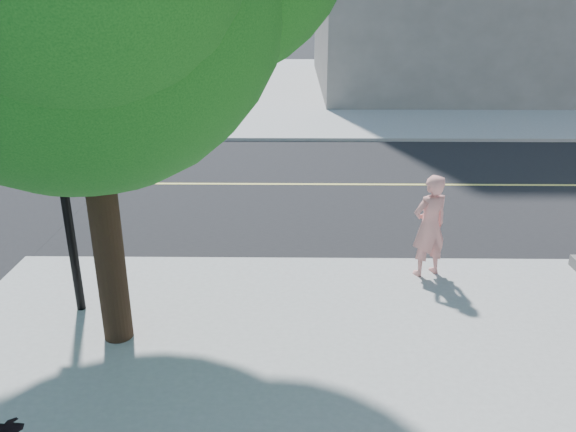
{
  "coord_description": "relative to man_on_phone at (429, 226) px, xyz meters",
  "views": [
    {
      "loc": [
        3.73,
        -8.94,
        4.37
      ],
      "look_at": [
        3.63,
        -1.03,
        1.3
      ],
      "focal_mm": 35.26,
      "sensor_mm": 36.0,
      "label": 1
    }
  ],
  "objects": [
    {
      "name": "man_on_phone",
      "position": [
        0.0,
        0.0,
        0.0
      ],
      "size": [
        0.73,
        0.62,
        1.7
      ],
      "primitive_type": "imported",
      "rotation": [
        0.0,
        0.0,
        3.56
      ],
      "color": "#DF8D87",
      "rests_on": "sidewalk_se"
    },
    {
      "name": "sidewalk_ne",
      "position": [
        7.62,
        22.08,
        -0.91
      ],
      "size": [
        29.0,
        25.0,
        0.12
      ],
      "primitive_type": "cube",
      "color": "#9A9A9A",
      "rests_on": "ground"
    },
    {
      "name": "ground",
      "position": [
        -5.88,
        0.58,
        -0.97
      ],
      "size": [
        140.0,
        140.0,
        0.0
      ],
      "primitive_type": "plane",
      "color": "black",
      "rests_on": "ground"
    },
    {
      "name": "road_ew",
      "position": [
        -5.88,
        5.08,
        -0.96
      ],
      "size": [
        140.0,
        9.0,
        0.01
      ],
      "primitive_type": "cube",
      "color": "black",
      "rests_on": "ground"
    }
  ]
}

